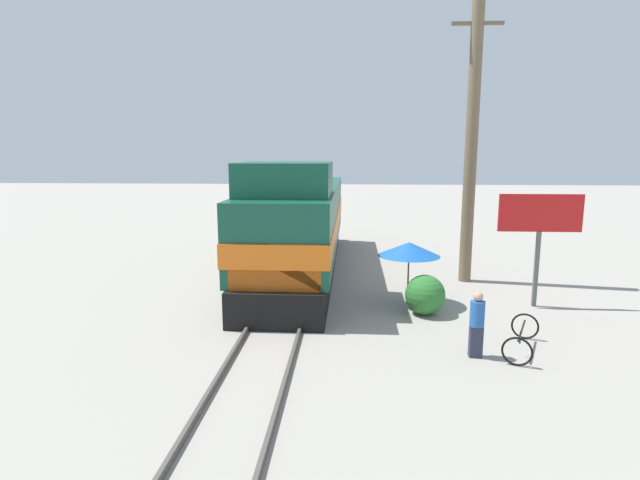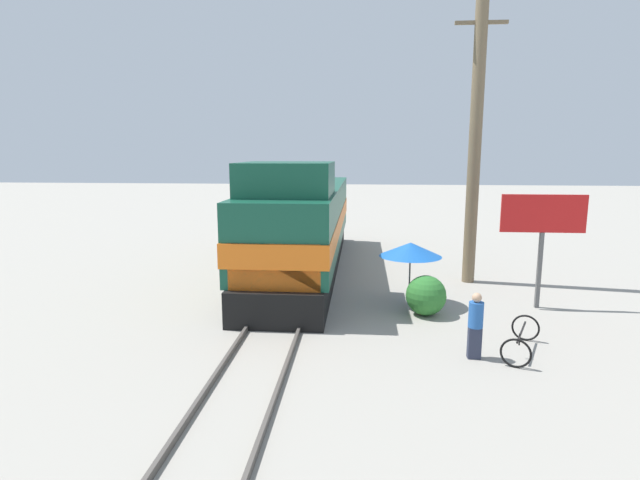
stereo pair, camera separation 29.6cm
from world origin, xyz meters
name	(u,v)px [view 1 (the left image)]	position (x,y,z in m)	size (l,w,h in m)	color
ground_plane	(283,309)	(0.00, 0.00, 0.00)	(120.00, 120.00, 0.00)	gray
rail_near	(260,306)	(-0.72, 0.00, 0.07)	(0.08, 31.17, 0.15)	#4C4742
rail_far	(306,307)	(0.72, 0.00, 0.07)	(0.08, 31.17, 0.15)	#4C4742
locomotive	(299,226)	(0.00, 4.81, 1.89)	(3.04, 14.52, 4.48)	black
utility_pole	(472,139)	(6.36, 3.85, 5.26)	(1.80, 0.45, 10.43)	#726047
vendor_umbrella	(409,249)	(3.89, 0.76, 1.79)	(1.95, 1.95, 2.01)	#4C4C4C
billboard_sign	(540,220)	(7.84, 0.80, 2.73)	(2.52, 0.12, 3.53)	#595959
shrub_cluster	(425,295)	(4.29, -0.21, 0.60)	(1.20, 1.20, 1.20)	#2D722D
person_bystander	(477,322)	(5.04, -3.33, 0.85)	(0.34, 0.34, 1.59)	#2D3347
bicycle	(521,338)	(6.22, -2.94, 0.35)	(1.40, 2.03, 0.69)	black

